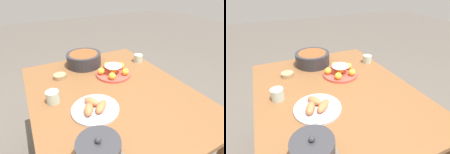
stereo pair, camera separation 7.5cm
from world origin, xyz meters
The scene contains 8 objects.
dining_table centered at (0.00, 0.00, 0.63)m, with size 1.22×0.99×0.73m.
cake_plate centered at (0.18, -0.12, 0.76)m, with size 0.26×0.26×0.08m.
serving_bowl centered at (0.44, 0.02, 0.78)m, with size 0.28×0.28×0.10m.
sauce_bowl centered at (0.31, 0.26, 0.74)m, with size 0.09×0.09×0.03m.
seafood_platter centered at (-0.14, 0.17, 0.75)m, with size 0.27×0.27×0.06m.
cup_near centered at (0.29, -0.42, 0.76)m, with size 0.07×0.07×0.06m.
cup_far centered at (0.05, 0.36, 0.77)m, with size 0.08×0.08×0.07m.
warming_pot centered at (-0.45, 0.28, 0.79)m, with size 0.19×0.19×0.15m.
Camera 2 is at (-0.88, 0.37, 1.37)m, focal length 28.00 mm.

